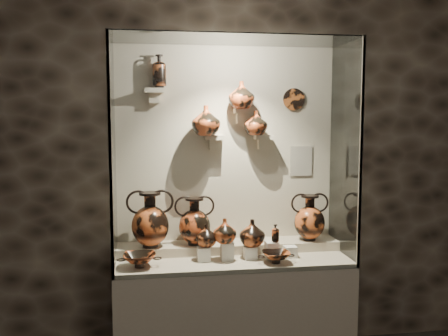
# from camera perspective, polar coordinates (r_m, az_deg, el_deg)

# --- Properties ---
(wall_back) EXTENTS (5.00, 0.02, 3.20)m
(wall_back) POSITION_cam_1_polar(r_m,az_deg,el_deg) (3.89, 0.22, 2.10)
(wall_back) COLOR black
(wall_back) RESTS_ON ground
(plinth) EXTENTS (1.70, 0.60, 0.80)m
(plinth) POSITION_cam_1_polar(r_m,az_deg,el_deg) (3.86, 0.99, -16.33)
(plinth) COLOR beige
(plinth) RESTS_ON floor
(front_tier) EXTENTS (1.68, 0.58, 0.03)m
(front_tier) POSITION_cam_1_polar(r_m,az_deg,el_deg) (3.72, 1.00, -10.40)
(front_tier) COLOR #BFAE94
(front_tier) RESTS_ON plinth
(rear_tier) EXTENTS (1.70, 0.25, 0.10)m
(rear_tier) POSITION_cam_1_polar(r_m,az_deg,el_deg) (3.87, 0.56, -9.18)
(rear_tier) COLOR #BFAE94
(rear_tier) RESTS_ON plinth
(back_panel) EXTENTS (1.70, 0.03, 1.60)m
(back_panel) POSITION_cam_1_polar(r_m,az_deg,el_deg) (3.89, 0.24, 2.10)
(back_panel) COLOR beige
(back_panel) RESTS_ON plinth
(glass_front) EXTENTS (1.70, 0.01, 1.60)m
(glass_front) POSITION_cam_1_polar(r_m,az_deg,el_deg) (3.29, 1.91, 1.37)
(glass_front) COLOR white
(glass_front) RESTS_ON plinth
(glass_left) EXTENTS (0.01, 0.60, 1.60)m
(glass_left) POSITION_cam_1_polar(r_m,az_deg,el_deg) (3.53, -12.63, 1.55)
(glass_left) COLOR white
(glass_left) RESTS_ON plinth
(glass_right) EXTENTS (0.01, 0.60, 1.60)m
(glass_right) POSITION_cam_1_polar(r_m,az_deg,el_deg) (3.81, 13.67, 1.85)
(glass_right) COLOR white
(glass_right) RESTS_ON plinth
(glass_top) EXTENTS (1.70, 0.60, 0.01)m
(glass_top) POSITION_cam_1_polar(r_m,az_deg,el_deg) (3.60, 1.05, 14.47)
(glass_top) COLOR white
(glass_top) RESTS_ON back_panel
(frame_post_left) EXTENTS (0.02, 0.02, 1.60)m
(frame_post_left) POSITION_cam_1_polar(r_m,az_deg,el_deg) (3.24, -12.86, 1.15)
(frame_post_left) COLOR gray
(frame_post_left) RESTS_ON plinth
(frame_post_right) EXTENTS (0.02, 0.02, 1.60)m
(frame_post_right) POSITION_cam_1_polar(r_m,az_deg,el_deg) (3.54, 15.36, 1.50)
(frame_post_right) COLOR gray
(frame_post_right) RESTS_ON plinth
(pedestal_a) EXTENTS (0.09, 0.09, 0.10)m
(pedestal_a) POSITION_cam_1_polar(r_m,az_deg,el_deg) (3.62, -2.34, -9.78)
(pedestal_a) COLOR silver
(pedestal_a) RESTS_ON front_tier
(pedestal_b) EXTENTS (0.09, 0.09, 0.13)m
(pedestal_b) POSITION_cam_1_polar(r_m,az_deg,el_deg) (3.64, 0.36, -9.45)
(pedestal_b) COLOR silver
(pedestal_b) RESTS_ON front_tier
(pedestal_c) EXTENTS (0.09, 0.09, 0.09)m
(pedestal_c) POSITION_cam_1_polar(r_m,az_deg,el_deg) (3.68, 3.01, -9.63)
(pedestal_c) COLOR silver
(pedestal_c) RESTS_ON front_tier
(pedestal_d) EXTENTS (0.09, 0.09, 0.12)m
(pedestal_d) POSITION_cam_1_polar(r_m,az_deg,el_deg) (3.71, 5.47, -9.28)
(pedestal_d) COLOR silver
(pedestal_d) RESTS_ON front_tier
(pedestal_e) EXTENTS (0.09, 0.09, 0.08)m
(pedestal_e) POSITION_cam_1_polar(r_m,az_deg,el_deg) (3.75, 7.57, -9.45)
(pedestal_e) COLOR silver
(pedestal_e) RESTS_ON front_tier
(bracket_ul) EXTENTS (0.14, 0.12, 0.04)m
(bracket_ul) POSITION_cam_1_polar(r_m,az_deg,el_deg) (3.76, -7.99, 8.77)
(bracket_ul) COLOR beige
(bracket_ul) RESTS_ON back_panel
(bracket_ca) EXTENTS (0.14, 0.12, 0.04)m
(bracket_ca) POSITION_cam_1_polar(r_m,az_deg,el_deg) (3.79, -1.08, 3.51)
(bracket_ca) COLOR beige
(bracket_ca) RESTS_ON back_panel
(bracket_cb) EXTENTS (0.10, 0.12, 0.04)m
(bracket_cb) POSITION_cam_1_polar(r_m,az_deg,el_deg) (3.82, 1.91, 6.53)
(bracket_cb) COLOR beige
(bracket_cb) RESTS_ON back_panel
(bracket_cc) EXTENTS (0.14, 0.12, 0.04)m
(bracket_cc) POSITION_cam_1_polar(r_m,az_deg,el_deg) (3.86, 4.53, 3.54)
(bracket_cc) COLOR beige
(bracket_cc) RESTS_ON back_panel
(amphora_left) EXTENTS (0.36, 0.36, 0.41)m
(amphora_left) POSITION_cam_1_polar(r_m,az_deg,el_deg) (3.72, -8.43, -5.84)
(amphora_left) COLOR #B85123
(amphora_left) RESTS_ON rear_tier
(amphora_mid) EXTENTS (0.36, 0.36, 0.36)m
(amphora_mid) POSITION_cam_1_polar(r_m,az_deg,el_deg) (3.76, -3.39, -6.07)
(amphora_mid) COLOR #C04C22
(amphora_mid) RESTS_ON rear_tier
(amphora_right) EXTENTS (0.32, 0.32, 0.36)m
(amphora_right) POSITION_cam_1_polar(r_m,az_deg,el_deg) (3.94, 9.75, -5.58)
(amphora_right) COLOR #B85123
(amphora_right) RESTS_ON rear_tier
(jug_a) EXTENTS (0.16, 0.16, 0.16)m
(jug_a) POSITION_cam_1_polar(r_m,az_deg,el_deg) (3.61, -2.03, -7.70)
(jug_a) COLOR #B85123
(jug_a) RESTS_ON pedestal_a
(jug_b) EXTENTS (0.18, 0.18, 0.17)m
(jug_b) POSITION_cam_1_polar(r_m,az_deg,el_deg) (3.59, 0.08, -7.18)
(jug_b) COLOR #C04C22
(jug_b) RESTS_ON pedestal_b
(jug_c) EXTENTS (0.22, 0.22, 0.20)m
(jug_c) POSITION_cam_1_polar(r_m,az_deg,el_deg) (3.66, 3.24, -7.40)
(jug_c) COLOR #B85123
(jug_c) RESTS_ON pedestal_c
(lekythos_small) EXTENTS (0.07, 0.07, 0.15)m
(lekythos_small) POSITION_cam_1_polar(r_m,az_deg,el_deg) (3.66, 5.88, -7.30)
(lekythos_small) COLOR #C04C22
(lekythos_small) RESTS_ON pedestal_d
(kylix_left) EXTENTS (0.29, 0.25, 0.12)m
(kylix_left) POSITION_cam_1_polar(r_m,az_deg,el_deg) (3.52, -9.64, -10.21)
(kylix_left) COLOR #C04C22
(kylix_left) RESTS_ON front_tier
(kylix_right) EXTENTS (0.30, 0.27, 0.10)m
(kylix_right) POSITION_cam_1_polar(r_m,az_deg,el_deg) (3.58, 5.96, -9.97)
(kylix_right) COLOR #B85123
(kylix_right) RESTS_ON front_tier
(lekythos_tall) EXTENTS (0.12, 0.12, 0.27)m
(lekythos_tall) POSITION_cam_1_polar(r_m,az_deg,el_deg) (3.76, -7.41, 11.13)
(lekythos_tall) COLOR #B85123
(lekythos_tall) RESTS_ON bracket_ul
(ovoid_vase_a) EXTENTS (0.28, 0.28, 0.22)m
(ovoid_vase_a) POSITION_cam_1_polar(r_m,az_deg,el_deg) (3.72, -2.08, 5.45)
(ovoid_vase_a) COLOR #C04C22
(ovoid_vase_a) RESTS_ON bracket_ca
(ovoid_vase_b) EXTENTS (0.21, 0.21, 0.20)m
(ovoid_vase_b) POSITION_cam_1_polar(r_m,az_deg,el_deg) (3.77, 2.00, 8.35)
(ovoid_vase_b) COLOR #C04C22
(ovoid_vase_b) RESTS_ON bracket_cb
(ovoid_vase_c) EXTENTS (0.22, 0.22, 0.19)m
(ovoid_vase_c) POSITION_cam_1_polar(r_m,az_deg,el_deg) (3.80, 3.65, 5.17)
(ovoid_vase_c) COLOR #C04C22
(ovoid_vase_c) RESTS_ON bracket_cc
(wall_plate) EXTENTS (0.17, 0.02, 0.17)m
(wall_plate) POSITION_cam_1_polar(r_m,az_deg,el_deg) (3.97, 7.98, 7.78)
(wall_plate) COLOR #B05522
(wall_plate) RESTS_ON back_panel
(info_placard) EXTENTS (0.18, 0.01, 0.24)m
(info_placard) POSITION_cam_1_polar(r_m,az_deg,el_deg) (4.01, 8.80, 0.80)
(info_placard) COLOR beige
(info_placard) RESTS_ON back_panel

